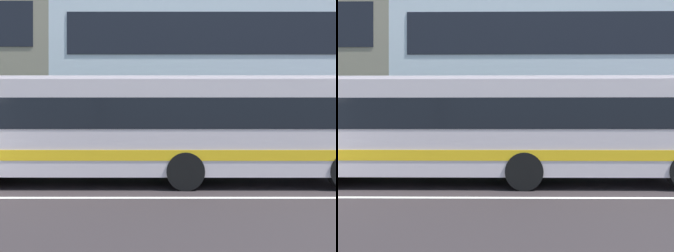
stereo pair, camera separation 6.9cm
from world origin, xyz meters
TOP-DOWN VIEW (x-y plane):
  - hedge_row_far at (-0.66, 5.32)m, footprint 20.01×1.10m
  - apartment_block_right at (12.23, 13.89)m, footprint 25.14×8.36m
  - transit_bus at (5.87, 2.03)m, footprint 12.01×2.65m

SIDE VIEW (x-z plane):
  - hedge_row_far at x=-0.66m, z-range 0.00..0.76m
  - transit_bus at x=5.87m, z-range 0.16..3.19m
  - apartment_block_right at x=12.23m, z-range 0.00..11.59m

